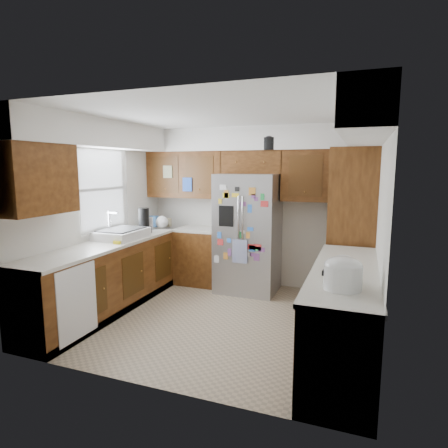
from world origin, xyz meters
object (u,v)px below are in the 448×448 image
(fridge, at_px, (248,233))
(paper_towel, at_px, (344,270))
(pantry, at_px, (352,228))
(rice_cooker, at_px, (343,272))

(fridge, relative_size, paper_towel, 7.52)
(pantry, height_order, paper_towel, pantry)
(rice_cooker, distance_m, paper_towel, 0.15)
(pantry, distance_m, rice_cooker, 2.27)
(fridge, bearing_deg, pantry, -2.06)
(rice_cooker, relative_size, paper_towel, 1.31)
(fridge, relative_size, rice_cooker, 5.74)
(pantry, height_order, fridge, pantry)
(fridge, distance_m, paper_towel, 2.65)
(pantry, height_order, rice_cooker, pantry)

